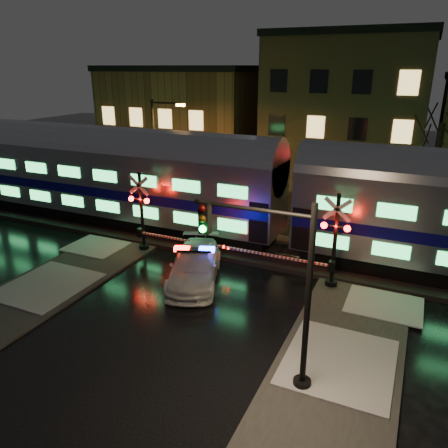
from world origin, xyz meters
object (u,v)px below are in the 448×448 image
Objects in this scene: crossing_signal_left at (147,221)px; streetlight at (158,148)px; police_car at (195,266)px; crossing_signal_right at (326,249)px; traffic_light at (276,291)px.

streetlight is at bearing 117.46° from crossing_signal_left.
crossing_signal_right reaches higher than police_car.
crossing_signal_right is 1.02× the size of crossing_signal_left.
traffic_light is (-0.06, -6.96, 1.37)m from crossing_signal_right.
traffic_light is at bearing -46.83° from streetlight.
crossing_signal_right is at bearing 0.01° from crossing_signal_left.
police_car is at bearing -26.55° from crossing_signal_left.
police_car is 0.93× the size of crossing_signal_left.
police_car is at bearing -49.60° from streetlight.
crossing_signal_left is at bearing 132.97° from police_car.
traffic_light is at bearing -63.08° from police_car.
police_car is 11.84m from streetlight.
streetlight reaches higher than police_car.
streetlight reaches higher than traffic_light.
crossing_signal_left is 7.94m from streetlight.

